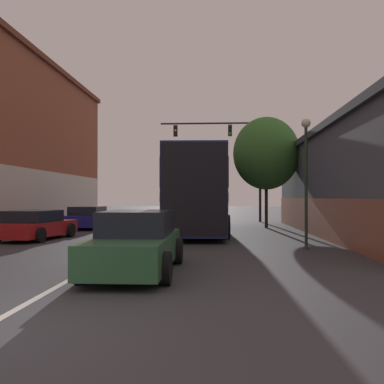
{
  "coord_description": "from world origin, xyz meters",
  "views": [
    {
      "loc": [
        3.12,
        -5.36,
        1.74
      ],
      "look_at": [
        1.91,
        15.26,
        1.98
      ],
      "focal_mm": 42.0,
      "sensor_mm": 36.0,
      "label": 1
    }
  ],
  "objects_px": {
    "parked_car_left_near": "(35,225)",
    "hatchback_foreground": "(137,243)",
    "street_tree_near": "(266,153)",
    "parked_car_left_mid": "(88,218)",
    "traffic_signal_gantry": "(232,148)",
    "street_lamp": "(306,174)",
    "bus": "(197,189)"
  },
  "relations": [
    {
      "from": "parked_car_left_near",
      "to": "street_lamp",
      "type": "xyz_separation_m",
      "value": [
        10.41,
        -2.98,
        1.93
      ]
    },
    {
      "from": "parked_car_left_mid",
      "to": "street_tree_near",
      "type": "relative_size",
      "value": 0.62
    },
    {
      "from": "street_lamp",
      "to": "bus",
      "type": "bearing_deg",
      "value": 117.36
    },
    {
      "from": "street_tree_near",
      "to": "hatchback_foreground",
      "type": "bearing_deg",
      "value": -106.78
    },
    {
      "from": "bus",
      "to": "street_tree_near",
      "type": "height_order",
      "value": "street_tree_near"
    },
    {
      "from": "bus",
      "to": "parked_car_left_mid",
      "type": "xyz_separation_m",
      "value": [
        -6.08,
        1.64,
        -1.54
      ]
    },
    {
      "from": "bus",
      "to": "street_lamp",
      "type": "relative_size",
      "value": 2.94
    },
    {
      "from": "parked_car_left_mid",
      "to": "street_lamp",
      "type": "relative_size",
      "value": 0.89
    },
    {
      "from": "bus",
      "to": "traffic_signal_gantry",
      "type": "relative_size",
      "value": 1.75
    },
    {
      "from": "parked_car_left_near",
      "to": "street_tree_near",
      "type": "height_order",
      "value": "street_tree_near"
    },
    {
      "from": "hatchback_foreground",
      "to": "parked_car_left_mid",
      "type": "distance_m",
      "value": 14.92
    },
    {
      "from": "bus",
      "to": "street_tree_near",
      "type": "relative_size",
      "value": 2.03
    },
    {
      "from": "hatchback_foreground",
      "to": "street_tree_near",
      "type": "distance_m",
      "value": 16.4
    },
    {
      "from": "parked_car_left_near",
      "to": "street_tree_near",
      "type": "distance_m",
      "value": 13.28
    },
    {
      "from": "hatchback_foreground",
      "to": "street_lamp",
      "type": "xyz_separation_m",
      "value": [
        4.8,
        4.7,
        1.83
      ]
    },
    {
      "from": "street_tree_near",
      "to": "traffic_signal_gantry",
      "type": "bearing_deg",
      "value": 105.11
    },
    {
      "from": "bus",
      "to": "traffic_signal_gantry",
      "type": "height_order",
      "value": "traffic_signal_gantry"
    },
    {
      "from": "parked_car_left_near",
      "to": "street_tree_near",
      "type": "xyz_separation_m",
      "value": [
        10.23,
        7.65,
        3.65
      ]
    },
    {
      "from": "parked_car_left_near",
      "to": "traffic_signal_gantry",
      "type": "bearing_deg",
      "value": -24.45
    },
    {
      "from": "bus",
      "to": "parked_car_left_near",
      "type": "relative_size",
      "value": 2.94
    },
    {
      "from": "bus",
      "to": "parked_car_left_mid",
      "type": "bearing_deg",
      "value": 73.44
    },
    {
      "from": "parked_car_left_near",
      "to": "street_lamp",
      "type": "height_order",
      "value": "street_lamp"
    },
    {
      "from": "hatchback_foreground",
      "to": "street_lamp",
      "type": "bearing_deg",
      "value": -45.71
    },
    {
      "from": "parked_car_left_near",
      "to": "street_tree_near",
      "type": "relative_size",
      "value": 0.69
    },
    {
      "from": "parked_car_left_near",
      "to": "parked_car_left_mid",
      "type": "xyz_separation_m",
      "value": [
        0.37,
        6.29,
        0.02
      ]
    },
    {
      "from": "street_tree_near",
      "to": "street_lamp",
      "type": "bearing_deg",
      "value": -89.05
    },
    {
      "from": "parked_car_left_near",
      "to": "hatchback_foreground",
      "type": "bearing_deg",
      "value": -136.98
    },
    {
      "from": "hatchback_foreground",
      "to": "parked_car_left_near",
      "type": "bearing_deg",
      "value": 36.02
    },
    {
      "from": "bus",
      "to": "street_tree_near",
      "type": "xyz_separation_m",
      "value": [
        3.77,
        2.99,
        2.09
      ]
    },
    {
      "from": "hatchback_foreground",
      "to": "parked_car_left_near",
      "type": "relative_size",
      "value": 1.07
    },
    {
      "from": "traffic_signal_gantry",
      "to": "street_tree_near",
      "type": "bearing_deg",
      "value": -74.89
    },
    {
      "from": "bus",
      "to": "parked_car_left_mid",
      "type": "relative_size",
      "value": 3.29
    }
  ]
}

